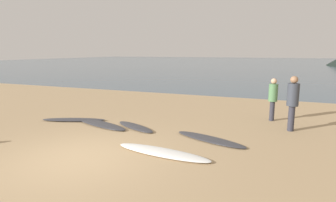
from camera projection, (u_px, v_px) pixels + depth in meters
ground_plane at (195, 99)px, 16.08m from camera, size 120.00×120.00×0.20m
ocean_water at (261, 63)px, 62.35m from camera, size 140.00×100.00×0.01m
surfboard_0 at (74, 120)px, 10.63m from camera, size 2.42×1.28×0.09m
surfboard_1 at (100, 124)px, 10.04m from camera, size 2.70×1.38×0.09m
surfboard_2 at (135, 127)px, 9.67m from camera, size 1.93×1.31×0.08m
surfboard_3 at (162, 152)px, 7.20m from camera, size 2.73×0.90×0.10m
surfboard_4 at (210, 139)px, 8.31m from camera, size 2.42×1.35×0.08m
person_0 at (293, 99)px, 9.13m from camera, size 0.37×0.37×1.83m
person_1 at (273, 96)px, 10.51m from camera, size 0.33×0.33×1.62m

